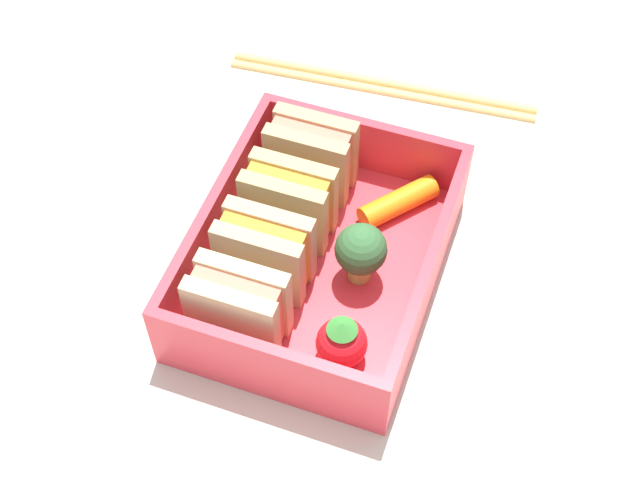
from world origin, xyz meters
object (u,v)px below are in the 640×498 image
sandwich_center_left (265,252)px  carrot_stick_far_left (398,202)px  sandwich_left (238,307)px  broccoli_floret (359,256)px  sandwich_center_right (311,156)px  chopstick_pair (382,84)px  sandwich_center (289,202)px  strawberry_far_left (342,342)px

sandwich_center_left → carrot_stick_far_left: size_ratio=1.02×
sandwich_left → broccoli_floret: size_ratio=1.27×
sandwich_center_right → chopstick_pair: 11.30cm
sandwich_left → sandwich_center: (7.55, 0.00, 0.00)cm
sandwich_center_left → broccoli_floret: bearing=-72.7°
sandwich_center → sandwich_center_right: same height
sandwich_center_right → strawberry_far_left: 12.40cm
sandwich_center → strawberry_far_left: sandwich_center is taller
sandwich_center → sandwich_center_left: bearing=180.0°
sandwich_center_left → sandwich_center: 3.78cm
sandwich_left → sandwich_center: size_ratio=1.00×
sandwich_left → sandwich_center_left: bearing=0.0°
broccoli_floret → carrot_stick_far_left: size_ratio=0.81×
sandwich_center_right → strawberry_far_left: size_ratio=1.52×
sandwich_center → chopstick_pair: (14.51, -1.28, -3.30)cm
strawberry_far_left → chopstick_pair: 22.28cm
sandwich_left → strawberry_far_left: (0.34, -5.66, -0.95)cm
broccoli_floret → sandwich_left: bearing=137.0°
sandwich_center_right → strawberry_far_left: (-10.99, -5.66, -0.95)cm
sandwich_center → strawberry_far_left: bearing=-141.9°
sandwich_left → sandwich_center_right: same height
sandwich_left → sandwich_center_right: 11.33cm
sandwich_left → carrot_stick_far_left: 12.51cm
sandwich_center_left → sandwich_center_right: 7.55cm
strawberry_far_left → sandwich_center_left: bearing=58.7°
strawberry_far_left → sandwich_center_right: bearing=27.3°
sandwich_center → strawberry_far_left: 9.22cm
sandwich_left → broccoli_floret: bearing=-43.0°
sandwich_center_left → sandwich_center_right: (7.55, 0.00, 0.00)cm
sandwich_center_left → strawberry_far_left: sandwich_center_left is taller
sandwich_center_left → chopstick_pair: bearing=-4.0°
sandwich_center_right → sandwich_center_left: bearing=180.0°
sandwich_left → sandwich_center_left: (3.78, 0.00, 0.00)cm
sandwich_center → chopstick_pair: bearing=-5.1°
sandwich_left → broccoli_floret: (5.32, -4.96, -0.05)cm
strawberry_far_left → carrot_stick_far_left: bearing=0.1°
chopstick_pair → broccoli_floret: bearing=-167.6°
sandwich_center_left → strawberry_far_left: size_ratio=1.52×
sandwich_center → broccoli_floret: bearing=-114.2°
broccoli_floret → carrot_stick_far_left: bearing=-6.9°
strawberry_far_left → carrot_stick_far_left: strawberry_far_left is taller
chopstick_pair → sandwich_center: bearing=174.9°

